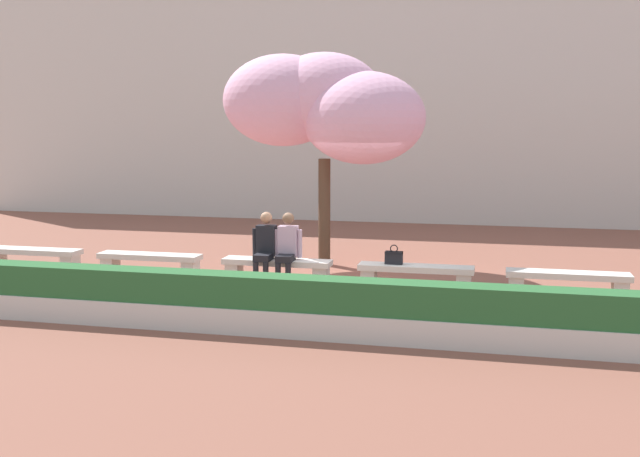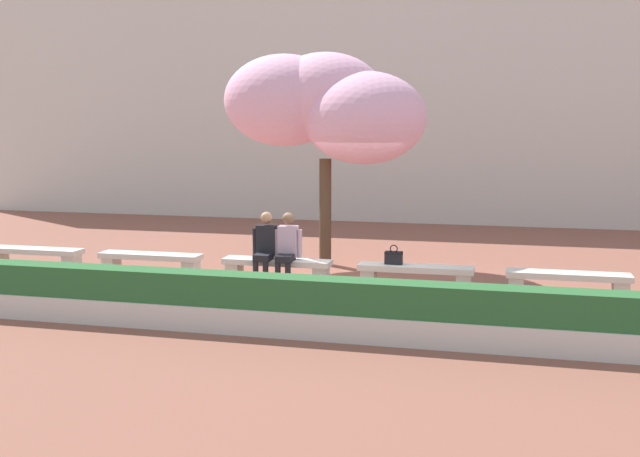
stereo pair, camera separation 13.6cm
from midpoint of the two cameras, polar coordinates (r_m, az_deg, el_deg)
ground_plane at (r=13.13m, az=2.18°, el=-4.52°), size 100.00×100.00×0.00m
building_facade at (r=23.66m, az=7.86°, el=10.28°), size 28.65×4.00×7.68m
stone_bench_west_end at (r=15.56m, az=-20.70°, el=-1.92°), size 1.96×0.43×0.45m
stone_bench_near_west at (r=14.30m, az=-12.53°, el=-2.42°), size 1.96×0.43×0.45m
stone_bench_center at (r=13.38m, az=-3.01°, el=-2.95°), size 1.96×0.43×0.45m
stone_bench_near_east at (r=12.88m, az=7.59°, el=-3.43°), size 1.96×0.43×0.45m
stone_bench_east_end at (r=12.84m, az=18.64°, el=-3.81°), size 1.96×0.43×0.45m
person_seated_left at (r=13.32m, az=-3.90°, el=-1.29°), size 0.51×0.69×1.29m
person_seated_right at (r=13.20m, az=-2.23°, el=-1.37°), size 0.51×0.69×1.29m
handbag at (r=12.90m, az=5.93°, el=-2.16°), size 0.30×0.15×0.34m
cherry_tree_main at (r=14.91m, az=0.82°, el=9.26°), size 4.05×2.61×4.24m
planter_hedge_foreground at (r=10.14m, az=-1.46°, el=-6.00°), size 18.86×0.50×0.80m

